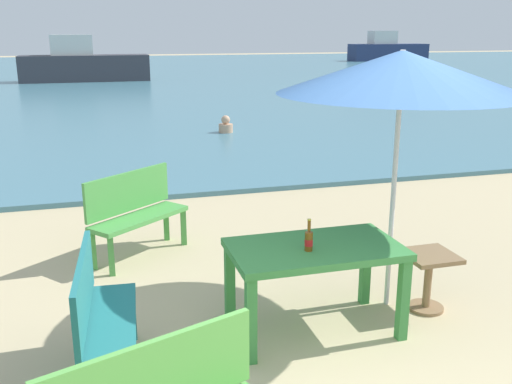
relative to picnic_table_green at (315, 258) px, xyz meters
name	(u,v)px	position (x,y,z in m)	size (l,w,h in m)	color
ground_plane	(385,373)	(0.28, -0.76, -0.65)	(120.00, 120.00, 0.00)	#C6B287
sea_water	(125,75)	(0.28, 29.24, -0.61)	(120.00, 50.00, 0.08)	teal
picnic_table_green	(315,258)	(0.00, 0.00, 0.00)	(1.40, 0.80, 0.76)	#3D8C42
beer_bottle_amber	(309,240)	(-0.09, -0.08, 0.20)	(0.07, 0.07, 0.26)	brown
patio_umbrella	(402,72)	(0.83, 0.26, 1.47)	(2.10, 2.10, 2.30)	silver
side_table_wood	(428,273)	(1.13, 0.07, -0.30)	(0.44, 0.44, 0.54)	olive
bench_teal_center	(99,312)	(-1.73, -0.27, -0.11)	(0.45, 1.22, 0.95)	#237275
bench_green_right	(135,209)	(-1.29, 2.13, -0.11)	(1.16, 1.03, 0.95)	#4C9E47
swimmer_person	(226,126)	(1.41, 9.36, -0.41)	(0.34, 0.34, 0.41)	tan
boat_cargo_ship	(83,65)	(-1.88, 25.52, 0.22)	(6.02, 1.64, 2.19)	#38383F
boat_ferry	(387,50)	(21.83, 39.26, 0.27)	(6.44, 1.76, 2.34)	navy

